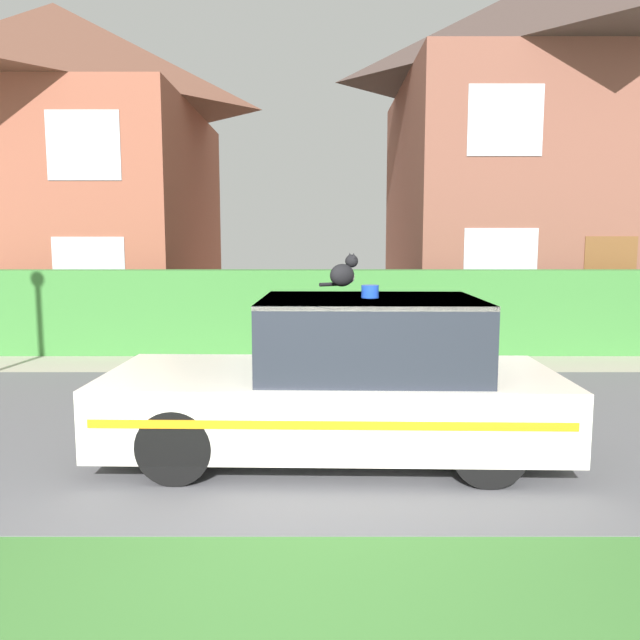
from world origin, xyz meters
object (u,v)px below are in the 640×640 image
(police_car, at_px, (344,382))
(house_left, at_px, (62,164))
(cat, at_px, (345,273))
(house_right, at_px, (541,152))

(police_car, distance_m, house_left, 12.20)
(cat, relative_size, house_left, 0.05)
(police_car, distance_m, house_right, 11.37)
(police_car, relative_size, house_right, 0.52)
(cat, height_order, house_left, house_left)
(house_left, relative_size, house_right, 0.94)
(house_left, bearing_deg, cat, -56.94)
(cat, height_order, house_right, house_right)
(cat, distance_m, house_left, 12.12)
(police_car, height_order, house_right, house_right)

